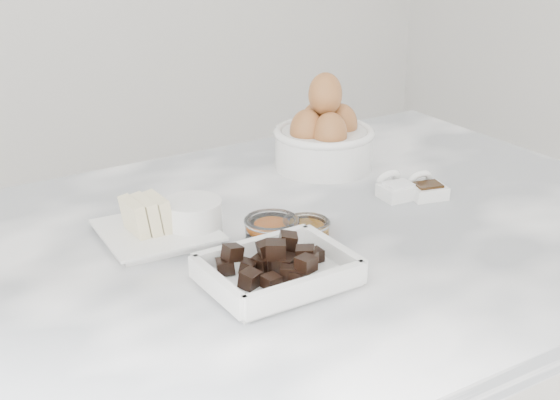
{
  "coord_description": "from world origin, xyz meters",
  "views": [
    {
      "loc": [
        -0.54,
        -0.85,
        1.4
      ],
      "look_at": [
        0.02,
        0.03,
        0.98
      ],
      "focal_mm": 50.0,
      "sensor_mm": 36.0,
      "label": 1
    }
  ],
  "objects_px": {
    "butter_plate": "(155,225)",
    "zest_bowl": "(272,228)",
    "salt_spoon": "(396,188)",
    "egg_bowl": "(324,138)",
    "sugar_ramekin": "(193,216)",
    "honey_bowl": "(306,230)",
    "vanilla_spoon": "(426,188)",
    "chocolate_dish": "(278,267)"
  },
  "relations": [
    {
      "from": "chocolate_dish",
      "to": "egg_bowl",
      "type": "bearing_deg",
      "value": 47.13
    },
    {
      "from": "honey_bowl",
      "to": "sugar_ramekin",
      "type": "bearing_deg",
      "value": 140.11
    },
    {
      "from": "zest_bowl",
      "to": "chocolate_dish",
      "type": "bearing_deg",
      "value": -118.4
    },
    {
      "from": "egg_bowl",
      "to": "butter_plate",
      "type": "bearing_deg",
      "value": -162.78
    },
    {
      "from": "butter_plate",
      "to": "honey_bowl",
      "type": "bearing_deg",
      "value": -33.71
    },
    {
      "from": "chocolate_dish",
      "to": "vanilla_spoon",
      "type": "relative_size",
      "value": 2.39
    },
    {
      "from": "butter_plate",
      "to": "zest_bowl",
      "type": "relative_size",
      "value": 2.09
    },
    {
      "from": "butter_plate",
      "to": "zest_bowl",
      "type": "xyz_separation_m",
      "value": [
        0.13,
        -0.09,
        -0.0
      ]
    },
    {
      "from": "zest_bowl",
      "to": "salt_spoon",
      "type": "height_order",
      "value": "salt_spoon"
    },
    {
      "from": "butter_plate",
      "to": "vanilla_spoon",
      "type": "height_order",
      "value": "butter_plate"
    },
    {
      "from": "egg_bowl",
      "to": "salt_spoon",
      "type": "height_order",
      "value": "egg_bowl"
    },
    {
      "from": "honey_bowl",
      "to": "salt_spoon",
      "type": "bearing_deg",
      "value": 15.61
    },
    {
      "from": "butter_plate",
      "to": "chocolate_dish",
      "type": "bearing_deg",
      "value": -69.99
    },
    {
      "from": "sugar_ramekin",
      "to": "zest_bowl",
      "type": "height_order",
      "value": "sugar_ramekin"
    },
    {
      "from": "sugar_ramekin",
      "to": "zest_bowl",
      "type": "xyz_separation_m",
      "value": [
        0.08,
        -0.08,
        -0.01
      ]
    },
    {
      "from": "butter_plate",
      "to": "egg_bowl",
      "type": "bearing_deg",
      "value": 17.22
    },
    {
      "from": "sugar_ramekin",
      "to": "honey_bowl",
      "type": "height_order",
      "value": "sugar_ramekin"
    },
    {
      "from": "vanilla_spoon",
      "to": "honey_bowl",
      "type": "bearing_deg",
      "value": -172.35
    },
    {
      "from": "vanilla_spoon",
      "to": "salt_spoon",
      "type": "bearing_deg",
      "value": 148.21
    },
    {
      "from": "salt_spoon",
      "to": "egg_bowl",
      "type": "bearing_deg",
      "value": 95.94
    },
    {
      "from": "butter_plate",
      "to": "vanilla_spoon",
      "type": "relative_size",
      "value": 2.14
    },
    {
      "from": "honey_bowl",
      "to": "vanilla_spoon",
      "type": "height_order",
      "value": "vanilla_spoon"
    },
    {
      "from": "butter_plate",
      "to": "honey_bowl",
      "type": "xyz_separation_m",
      "value": [
        0.18,
        -0.12,
        -0.01
      ]
    },
    {
      "from": "chocolate_dish",
      "to": "egg_bowl",
      "type": "relative_size",
      "value": 1.04
    },
    {
      "from": "butter_plate",
      "to": "vanilla_spoon",
      "type": "bearing_deg",
      "value": -11.03
    },
    {
      "from": "egg_bowl",
      "to": "salt_spoon",
      "type": "relative_size",
      "value": 2.41
    },
    {
      "from": "chocolate_dish",
      "to": "butter_plate",
      "type": "xyz_separation_m",
      "value": [
        -0.07,
        0.2,
        -0.0
      ]
    },
    {
      "from": "egg_bowl",
      "to": "vanilla_spoon",
      "type": "distance_m",
      "value": 0.21
    },
    {
      "from": "zest_bowl",
      "to": "salt_spoon",
      "type": "distance_m",
      "value": 0.26
    },
    {
      "from": "chocolate_dish",
      "to": "honey_bowl",
      "type": "height_order",
      "value": "chocolate_dish"
    },
    {
      "from": "chocolate_dish",
      "to": "egg_bowl",
      "type": "xyz_separation_m",
      "value": [
        0.3,
        0.32,
        0.03
      ]
    },
    {
      "from": "zest_bowl",
      "to": "salt_spoon",
      "type": "relative_size",
      "value": 1.07
    },
    {
      "from": "butter_plate",
      "to": "egg_bowl",
      "type": "distance_m",
      "value": 0.39
    },
    {
      "from": "vanilla_spoon",
      "to": "salt_spoon",
      "type": "relative_size",
      "value": 1.04
    },
    {
      "from": "sugar_ramekin",
      "to": "salt_spoon",
      "type": "distance_m",
      "value": 0.34
    },
    {
      "from": "sugar_ramekin",
      "to": "egg_bowl",
      "type": "xyz_separation_m",
      "value": [
        0.32,
        0.13,
        0.03
      ]
    },
    {
      "from": "vanilla_spoon",
      "to": "salt_spoon",
      "type": "xyz_separation_m",
      "value": [
        -0.04,
        0.03,
        0.0
      ]
    },
    {
      "from": "zest_bowl",
      "to": "vanilla_spoon",
      "type": "bearing_deg",
      "value": 2.01
    },
    {
      "from": "honey_bowl",
      "to": "butter_plate",
      "type": "bearing_deg",
      "value": 146.29
    },
    {
      "from": "egg_bowl",
      "to": "zest_bowl",
      "type": "relative_size",
      "value": 2.26
    },
    {
      "from": "sugar_ramekin",
      "to": "vanilla_spoon",
      "type": "distance_m",
      "value": 0.38
    },
    {
      "from": "egg_bowl",
      "to": "honey_bowl",
      "type": "distance_m",
      "value": 0.3
    }
  ]
}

